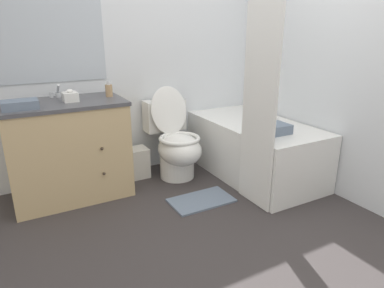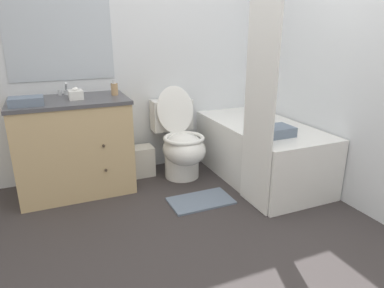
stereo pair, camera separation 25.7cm
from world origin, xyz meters
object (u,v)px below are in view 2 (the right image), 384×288
Objects in this scene: tissue_box at (76,94)px; bath_mat at (201,201)px; sink_faucet at (66,91)px; toilet at (181,144)px; bath_towel_folded at (273,132)px; vanity_cabinet at (74,145)px; wastebasket at (142,161)px; soap_dispenser at (114,89)px; hand_towel_folded at (26,101)px; bathtub at (260,151)px.

bath_mat is at bearing -36.14° from tissue_box.
sink_faucet reaches higher than toilet.
vanity_cabinet is at bearing 153.17° from bath_towel_folded.
toilet reaches higher than bath_mat.
wastebasket is at bearing 8.19° from vanity_cabinet.
soap_dispenser is 1.23m from bath_mat.
hand_towel_folded reaches higher than vanity_cabinet.
bath_mat is at bearing -22.78° from hand_towel_folded.
bathtub reaches higher than wastebasket.
bathtub is at bearing -13.91° from vanity_cabinet.
hand_towel_folded is at bearing -156.25° from vanity_cabinet.
soap_dispenser is (-0.23, -0.06, 0.74)m from wastebasket.
tissue_box is at bearing -24.92° from vanity_cabinet.
bathtub is (0.69, -0.34, -0.06)m from toilet.
soap_dispenser is at bearing 13.14° from hand_towel_folded.
hand_towel_folded reaches higher than wastebasket.
bath_towel_folded is at bearing -18.99° from hand_towel_folded.
sink_faucet reaches higher than bathtub.
bath_towel_folded is at bearing -26.83° from vanity_cabinet.
bath_mat is at bearing -67.93° from wastebasket.
toilet is 0.43m from wastebasket.
soap_dispenser is at bearing 160.98° from bathtub.
hand_towel_folded is at bearing 157.22° from bath_mat.
bath_towel_folded is (0.90, -0.86, 0.43)m from wastebasket.
soap_dispenser is (0.33, 0.05, 0.02)m from tissue_box.
vanity_cabinet is 7.22× the size of soap_dispenser.
vanity_cabinet is at bearing 166.09° from bathtub.
toilet is 0.62× the size of bathtub.
sink_faucet is at bearing 147.59° from bath_towel_folded.
vanity_cabinet is 1.11× the size of toilet.
vanity_cabinet reaches higher than bathtub.
sink_faucet reaches higher than vanity_cabinet.
hand_towel_folded is at bearing 161.01° from bath_towel_folded.
bathtub is 2.07m from hand_towel_folded.
wastebasket is 2.20× the size of soap_dispenser.
bath_mat is at bearing -161.61° from bathtub.
wastebasket is 0.55× the size of bath_mat.
toilet reaches higher than bathtub.
sink_faucet is 0.58× the size of hand_towel_folded.
wastebasket is at bearing 112.07° from bath_mat.
wastebasket is 1.32m from bath_towel_folded.
vanity_cabinet is 0.97m from toilet.
hand_towel_folded is (-0.37, -0.11, -0.01)m from tissue_box.
soap_dispenser is 0.72m from hand_towel_folded.
tissue_box is at bearing 177.06° from toilet.
sink_faucet is 1.01× the size of tissue_box.
tissue_box is at bearing 143.86° from bath_mat.
sink_faucet is at bearing 104.72° from tissue_box.
soap_dispenser is at bearing 144.87° from bath_towel_folded.
toilet is at bearing -9.84° from soap_dispenser.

